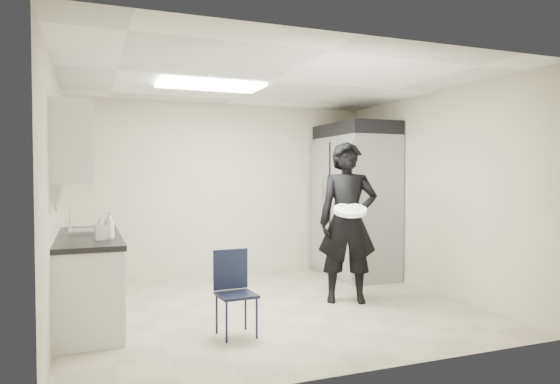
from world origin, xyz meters
name	(u,v)px	position (x,y,z in m)	size (l,w,h in m)	color
floor	(271,308)	(0.00, 0.00, 0.00)	(4.50, 4.50, 0.00)	tan
ceiling	(271,81)	(0.00, 0.00, 2.60)	(4.50, 4.50, 0.00)	white
back_wall	(225,190)	(0.00, 2.00, 1.30)	(4.50, 4.50, 0.00)	beige
left_wall	(55,199)	(-2.25, 0.00, 1.30)	(4.00, 4.00, 0.00)	beige
right_wall	(433,193)	(2.25, 0.00, 1.30)	(4.00, 4.00, 0.00)	beige
ceiling_panel	(210,86)	(-0.60, 0.40, 2.57)	(1.20, 0.60, 0.02)	white
lower_counter	(89,281)	(-1.95, 0.20, 0.43)	(0.60, 1.90, 0.86)	silver
countertop	(88,237)	(-1.95, 0.20, 0.89)	(0.64, 1.95, 0.05)	black
sink	(90,236)	(-1.93, 0.45, 0.87)	(0.42, 0.40, 0.14)	gray
faucet	(70,223)	(-2.13, 0.45, 1.02)	(0.02, 0.02, 0.24)	silver
upper_cabinets	(74,147)	(-2.08, 0.20, 1.83)	(0.35, 1.80, 0.75)	silver
towel_dispenser	(71,168)	(-2.14, 1.35, 1.62)	(0.22, 0.30, 0.35)	black
notice_sticker_left	(56,206)	(-2.24, 0.10, 1.22)	(0.00, 0.12, 0.07)	yellow
notice_sticker_right	(57,209)	(-2.24, 0.30, 1.18)	(0.00, 0.12, 0.07)	yellow
commercial_fridge	(355,207)	(1.83, 1.27, 1.05)	(0.80, 1.35, 2.10)	gray
fridge_compressor	(356,131)	(1.83, 1.27, 2.20)	(0.80, 1.35, 0.20)	black
folding_chair	(236,295)	(-0.64, -0.80, 0.39)	(0.35, 0.35, 0.79)	black
man_tuxedo	(348,222)	(0.97, -0.05, 0.96)	(0.71, 0.47, 1.93)	black
bucket_lid	(350,210)	(0.88, -0.28, 1.13)	(0.38, 0.38, 0.05)	silver
soap_bottle_a	(109,226)	(-1.76, -0.25, 1.04)	(0.10, 0.10, 0.27)	white
soap_bottle_b	(100,229)	(-1.84, -0.27, 1.02)	(0.10, 0.10, 0.22)	silver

